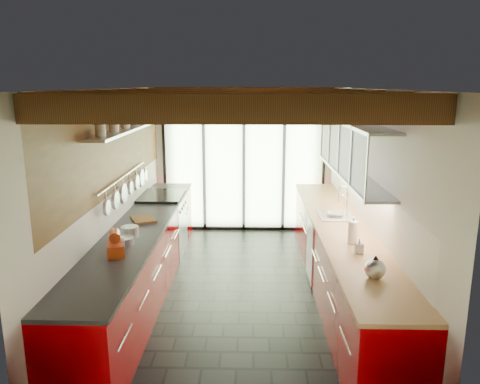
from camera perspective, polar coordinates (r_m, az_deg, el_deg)
The scene contains 18 objects.
ground at distance 6.26m, azimuth 0.04°, elevation -12.05°, with size 5.50×5.50×0.00m, color black.
room_shell at distance 5.76m, azimuth 0.04°, elevation 3.02°, with size 5.50×5.50×5.50m.
ceiling_beams at distance 6.06m, azimuth 0.13°, elevation 11.20°, with size 3.14×5.06×4.90m.
glass_door at distance 8.43m, azimuth 0.47°, elevation 6.23°, with size 2.95×0.10×2.90m.
left_counter at distance 6.24m, azimuth -11.85°, elevation -7.85°, with size 0.68×5.00×0.92m.
range_stove at distance 7.58m, azimuth -9.40°, elevation -3.91°, with size 0.66×0.90×0.97m.
right_counter at distance 6.19m, azimuth 12.04°, elevation -8.04°, with size 0.68×5.00×0.92m.
sink_assembly at distance 6.41m, azimuth 11.72°, elevation -2.59°, with size 0.45×0.52×0.43m.
upper_cabinets_right at distance 6.17m, azimuth 13.57°, elevation 5.16°, with size 0.34×3.00×3.00m.
left_wall_fixtures at distance 6.24m, azimuth -13.58°, elevation 4.63°, with size 0.28×2.60×0.96m.
stand_mixer at distance 5.06m, azimuth -14.89°, elevation -6.21°, with size 0.25×0.33×0.27m.
pot_large at distance 5.58m, azimuth -13.28°, elevation -4.75°, with size 0.20×0.20×0.13m, color silver.
pot_small at distance 5.35m, azimuth -13.95°, elevation -5.80°, with size 0.22×0.22×0.09m, color silver.
cutting_board at distance 6.23m, azimuth -11.70°, elevation -3.27°, with size 0.27×0.38×0.03m, color brown.
kettle at distance 4.49m, azimuth 16.15°, elevation -8.84°, with size 0.23×0.26×0.23m.
paper_towel at distance 5.36m, azimuth 13.61°, elevation -4.81°, with size 0.13×0.13×0.30m.
soap_bottle at distance 5.08m, azimuth 14.34°, elevation -6.39°, with size 0.07×0.08×0.16m, color silver.
bowl at distance 6.41m, azimuth 11.56°, elevation -2.68°, with size 0.23×0.23×0.06m, color silver.
Camera 1 is at (0.13, -5.67, 2.65)m, focal length 35.00 mm.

